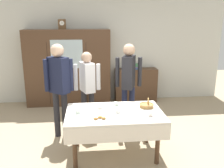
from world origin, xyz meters
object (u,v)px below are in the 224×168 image
Objects in this scene: mantel_clock at (62,24)px; bread_basket at (147,105)px; tea_cup_center at (150,115)px; person_behind_table_right at (87,83)px; bookshelf_low at (136,85)px; tea_cup_mid_left at (100,107)px; person_beside_shelf at (59,81)px; person_by_cabinet at (129,78)px; pastry_plate at (100,120)px; tea_cup_mid_right at (118,112)px; spoon_center at (124,120)px; tea_cup_front_edge at (78,112)px; spoon_near_right at (101,113)px; dining_table at (115,119)px; tea_cup_near_right at (116,104)px; book_stack at (136,66)px; wall_cabinet at (68,68)px.

mantel_clock is 1.00× the size of bread_basket.
person_behind_table_right is (-0.94, 1.31, 0.17)m from tea_cup_center.
bookshelf_low reaches higher than tea_cup_mid_left.
person_beside_shelf is 1.02× the size of person_by_cabinet.
bread_basket is 0.86× the size of pastry_plate.
tea_cup_mid_right is 1.09× the size of spoon_center.
tea_cup_front_edge is at bearing 168.52° from tea_cup_center.
person_beside_shelf reaches higher than spoon_near_right.
person_behind_table_right reaches higher than bookshelf_low.
pastry_plate is 0.16× the size of person_beside_shelf.
dining_table is 11.72× the size of tea_cup_near_right.
dining_table is at bearing -1.79° from spoon_near_right.
tea_cup_mid_left is 1.00× the size of tea_cup_near_right.
bread_basket is 0.14× the size of person_beside_shelf.
bread_basket reaches higher than tea_cup_mid_left.
tea_cup_near_right is (-0.80, -2.32, 0.33)m from bookshelf_low.
tea_cup_center is 0.84m from tea_cup_mid_left.
person_beside_shelf is at bearing -169.39° from person_by_cabinet.
bookshelf_low is at bearing 0.00° from book_stack.
spoon_center is 1.00× the size of spoon_near_right.
spoon_near_right is (0.78, -2.58, -1.28)m from mantel_clock.
bread_basket reaches higher than spoon_near_right.
dining_table is 2.78m from bookshelf_low.
person_behind_table_right is (-0.53, 1.40, 0.19)m from spoon_center.
spoon_center is (0.34, -0.48, -0.02)m from tea_cup_mid_left.
tea_cup_front_edge is (-0.35, -0.16, 0.00)m from tea_cup_mid_left.
spoon_center is at bearing -132.93° from bread_basket.
spoon_near_right is (-1.07, -2.63, 0.30)m from bookshelf_low.
tea_cup_front_edge and tea_cup_near_right have the same top height.
person_behind_table_right reaches higher than bread_basket.
person_behind_table_right reaches higher than spoon_near_right.
tea_cup_mid_left is (0.77, -2.39, -1.26)m from mantel_clock.
spoon_near_right is at bearing 83.98° from pastry_plate.
bookshelf_low is 1.78m from person_by_cabinet.
tea_cup_center is at bearing -83.65° from person_by_cabinet.
person_by_cabinet is at bearing 10.61° from person_beside_shelf.
person_by_cabinet is (1.28, -1.56, 0.09)m from wall_cabinet.
person_behind_table_right is at bearing 101.98° from tea_cup_mid_left.
tea_cup_center is at bearing -33.89° from person_beside_shelf.
tea_cup_center is 0.07× the size of person_beside_shelf.
tea_cup_front_edge reaches higher than spoon_near_right.
bookshelf_low is 2.87m from tea_cup_center.
dining_table is at bearing -68.93° from mantel_clock.
spoon_center is at bearing -1.93° from pastry_plate.
tea_cup_mid_right reaches higher than dining_table.
spoon_near_right is at bearing -47.48° from person_beside_shelf.
bread_basket reaches higher than dining_table.
mantel_clock is 2.43m from bookshelf_low.
bread_basket reaches higher than pastry_plate.
tea_cup_near_right is at bearing -114.95° from person_by_cabinet.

